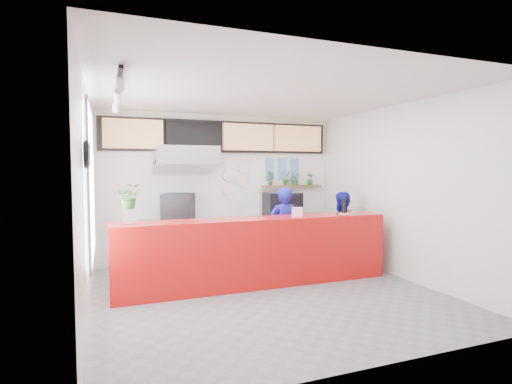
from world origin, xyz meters
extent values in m
plane|color=slate|center=(0.00, 0.00, 0.00)|extent=(5.00, 5.00, 0.00)
plane|color=silver|center=(0.00, 0.00, 3.00)|extent=(5.00, 5.00, 0.00)
plane|color=white|center=(0.00, 2.50, 1.50)|extent=(5.00, 0.00, 5.00)
plane|color=white|center=(-2.50, 0.00, 1.50)|extent=(0.00, 5.00, 5.00)
plane|color=white|center=(2.50, 0.00, 1.50)|extent=(0.00, 5.00, 5.00)
cube|color=#B8100D|center=(0.00, 0.40, 0.55)|extent=(4.50, 0.60, 1.10)
cube|color=beige|center=(0.00, 2.49, 2.60)|extent=(5.00, 0.02, 0.80)
cube|color=#B2B5BA|center=(-0.80, 2.20, 0.45)|extent=(1.80, 0.60, 0.90)
cube|color=black|center=(-0.95, 2.20, 1.16)|extent=(0.74, 0.74, 0.51)
cube|color=#B2B5BA|center=(-0.80, 2.15, 2.15)|extent=(1.20, 0.70, 0.35)
cube|color=#B2B5BA|center=(-0.80, 2.15, 1.95)|extent=(1.20, 0.69, 0.31)
cube|color=#B2B5BA|center=(1.50, 2.20, 0.45)|extent=(1.80, 0.60, 0.90)
cube|color=black|center=(1.28, 2.20, 1.14)|extent=(0.77, 0.57, 0.48)
cube|color=#A9ABB0|center=(1.28, 2.20, 1.38)|extent=(0.62, 0.47, 0.05)
cube|color=brown|center=(1.60, 2.40, 1.50)|extent=(1.40, 0.18, 0.04)
cube|color=tan|center=(-1.75, 2.38, 2.55)|extent=(1.10, 0.10, 0.55)
cube|color=black|center=(-0.59, 2.38, 2.55)|extent=(1.10, 0.10, 0.55)
cube|color=tan|center=(0.57, 2.38, 2.55)|extent=(1.10, 0.10, 0.55)
cube|color=tan|center=(1.73, 2.38, 2.55)|extent=(1.10, 0.10, 0.55)
cube|color=black|center=(0.00, 2.46, 2.55)|extent=(4.80, 0.04, 0.65)
cube|color=silver|center=(-2.47, 0.30, 1.70)|extent=(0.04, 2.20, 1.90)
cube|color=#B2B5BA|center=(-2.45, 0.30, 1.70)|extent=(0.03, 2.30, 2.00)
cylinder|color=black|center=(-2.46, -0.90, 2.05)|extent=(0.05, 0.30, 0.30)
cylinder|color=white|center=(-2.43, -0.90, 2.05)|extent=(0.02, 0.26, 0.26)
cube|color=black|center=(-2.10, 0.00, 2.94)|extent=(0.05, 2.40, 0.04)
cylinder|color=silver|center=(0.15, 2.47, 1.75)|extent=(0.24, 0.03, 0.24)
cylinder|color=silver|center=(0.45, 2.47, 1.65)|extent=(0.24, 0.03, 0.24)
cylinder|color=silver|center=(0.15, 2.47, 1.45)|extent=(0.24, 0.03, 0.24)
cylinder|color=silver|center=(0.50, 2.47, 1.90)|extent=(0.24, 0.03, 0.24)
cube|color=#598CBF|center=(1.10, 2.48, 2.00)|extent=(0.20, 0.02, 0.25)
cube|color=#598CBF|center=(1.40, 2.48, 2.00)|extent=(0.20, 0.02, 0.25)
cube|color=#598CBF|center=(1.70, 2.48, 2.00)|extent=(0.20, 0.02, 0.25)
cube|color=#598CBF|center=(1.10, 2.48, 1.75)|extent=(0.20, 0.02, 0.25)
cube|color=#598CBF|center=(1.40, 2.48, 1.75)|extent=(0.20, 0.02, 0.25)
cube|color=#598CBF|center=(1.70, 2.48, 1.75)|extent=(0.20, 0.02, 0.25)
imported|color=navy|center=(0.71, 0.92, 0.78)|extent=(0.59, 0.40, 1.56)
imported|color=navy|center=(1.98, 1.03, 0.72)|extent=(0.78, 0.65, 1.44)
imported|color=#266021|center=(1.09, 2.40, 1.68)|extent=(0.19, 0.15, 0.33)
imported|color=#266021|center=(1.47, 2.40, 1.68)|extent=(0.22, 0.20, 0.33)
imported|color=#266021|center=(1.68, 2.40, 1.65)|extent=(0.24, 0.21, 0.26)
imported|color=#266021|center=(2.05, 2.40, 1.65)|extent=(0.15, 0.14, 0.26)
cylinder|color=silver|center=(-1.95, 0.37, 1.21)|extent=(0.18, 0.18, 0.21)
imported|color=#266021|center=(-1.95, 0.37, 1.50)|extent=(0.34, 0.30, 0.36)
cube|color=silver|center=(0.71, 0.38, 1.17)|extent=(0.19, 0.14, 0.15)
cylinder|color=silver|center=(1.62, 0.36, 1.11)|extent=(0.21, 0.21, 0.01)
cylinder|color=black|center=(1.62, 0.36, 1.25)|extent=(0.08, 0.08, 0.27)
camera|label=1|loc=(-2.29, -5.56, 1.91)|focal=28.00mm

